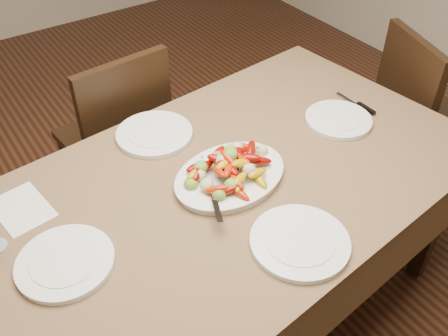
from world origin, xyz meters
The scene contains 13 objects.
floor centered at (0.00, 0.00, 0.00)m, with size 6.00×6.00×0.00m, color #361D10.
dining_table centered at (0.10, -0.20, 0.38)m, with size 1.84×1.04×0.76m, color brown.
chair_far centered at (0.02, 0.62, 0.47)m, with size 0.42×0.42×0.95m, color black, non-canonical shape.
chair_right centered at (1.33, -0.17, 0.47)m, with size 0.42×0.42×0.95m, color black, non-canonical shape.
serving_platter centered at (0.12, -0.20, 0.77)m, with size 0.40×0.29×0.02m, color white.
roasted_vegetables centered at (0.12, -0.20, 0.83)m, with size 0.32×0.22×0.09m, color #750702, non-canonical shape.
serving_spoon centered at (0.06, -0.24, 0.81)m, with size 0.28×0.06×0.03m, color #9EA0A8, non-canonical shape.
plate_left centered at (-0.47, -0.23, 0.77)m, with size 0.28×0.28×0.02m, color white.
plate_right centered at (0.66, -0.16, 0.77)m, with size 0.26×0.26×0.02m, color white.
plate_far centered at (0.03, 0.17, 0.77)m, with size 0.29×0.29×0.02m, color white.
plate_near centered at (0.12, -0.55, 0.77)m, with size 0.30×0.30×0.02m, color white.
menu_card centered at (-0.51, 0.06, 0.76)m, with size 0.15×0.21×0.00m, color silver.
table_knife centered at (0.81, -0.12, 0.76)m, with size 0.02×0.20×0.01m, color #9EA0A8, non-canonical shape.
Camera 1 is at (-0.61, -1.22, 1.89)m, focal length 40.00 mm.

